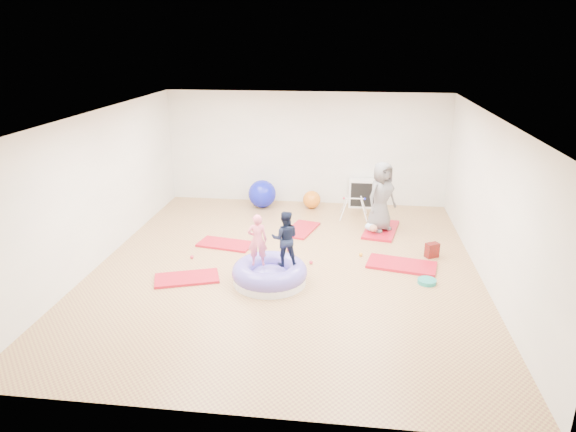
# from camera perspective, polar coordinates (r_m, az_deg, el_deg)

# --- Properties ---
(room) EXTENTS (7.01, 8.01, 2.81)m
(room) POSITION_cam_1_polar(r_m,az_deg,el_deg) (9.09, -0.23, 2.35)
(room) COLOR tan
(room) RESTS_ON ground
(gym_mat_front_left) EXTENTS (1.23, 0.89, 0.05)m
(gym_mat_front_left) POSITION_cam_1_polar(r_m,az_deg,el_deg) (9.29, -11.17, -6.80)
(gym_mat_front_left) COLOR #C1002B
(gym_mat_front_left) RESTS_ON ground
(gym_mat_mid_left) EXTENTS (1.18, 0.75, 0.05)m
(gym_mat_mid_left) POSITION_cam_1_polar(r_m,az_deg,el_deg) (10.63, -6.96, -3.11)
(gym_mat_mid_left) COLOR #C1002B
(gym_mat_mid_left) RESTS_ON ground
(gym_mat_center_back) EXTENTS (0.80, 1.17, 0.04)m
(gym_mat_center_back) POSITION_cam_1_polar(r_m,az_deg,el_deg) (11.34, 1.46, -1.50)
(gym_mat_center_back) COLOR #C1002B
(gym_mat_center_back) RESTS_ON ground
(gym_mat_right) EXTENTS (1.36, 0.87, 0.05)m
(gym_mat_right) POSITION_cam_1_polar(r_m,az_deg,el_deg) (9.85, 12.51, -5.32)
(gym_mat_right) COLOR #C1002B
(gym_mat_right) RESTS_ON ground
(gym_mat_rear_right) EXTENTS (0.89, 1.40, 0.05)m
(gym_mat_rear_right) POSITION_cam_1_polar(r_m,az_deg,el_deg) (11.49, 10.27, -1.50)
(gym_mat_rear_right) COLOR #C1002B
(gym_mat_rear_right) RESTS_ON ground
(inflatable_cushion) EXTENTS (1.31, 1.31, 0.41)m
(inflatable_cushion) POSITION_cam_1_polar(r_m,az_deg,el_deg) (8.96, -2.05, -6.45)
(inflatable_cushion) COLOR white
(inflatable_cushion) RESTS_ON ground
(child_pink) EXTENTS (0.37, 0.27, 0.92)m
(child_pink) POSITION_cam_1_polar(r_m,az_deg,el_deg) (8.71, -3.42, -2.38)
(child_pink) COLOR pink
(child_pink) RESTS_ON inflatable_cushion
(child_navy) EXTENTS (0.51, 0.42, 0.97)m
(child_navy) POSITION_cam_1_polar(r_m,az_deg,el_deg) (8.69, -0.33, -2.20)
(child_navy) COLOR black
(child_navy) RESTS_ON inflatable_cushion
(adult_caregiver) EXTENTS (0.87, 0.85, 1.51)m
(adult_caregiver) POSITION_cam_1_polar(r_m,az_deg,el_deg) (11.18, 10.33, 2.14)
(adult_caregiver) COLOR #5C5C5F
(adult_caregiver) RESTS_ON gym_mat_rear_right
(infant) EXTENTS (0.35, 0.36, 0.21)m
(infant) POSITION_cam_1_polar(r_m,az_deg,el_deg) (11.24, 9.44, -1.22)
(infant) COLOR #C1DFFF
(infant) RESTS_ON gym_mat_rear_right
(ball_pit_balls) EXTENTS (3.31, 1.15, 0.07)m
(ball_pit_balls) POSITION_cam_1_polar(r_m,az_deg,el_deg) (10.05, 0.09, -4.24)
(ball_pit_balls) COLOR #C82B45
(ball_pit_balls) RESTS_ON ground
(exercise_ball_blue) EXTENTS (0.69, 0.69, 0.69)m
(exercise_ball_blue) POSITION_cam_1_polar(r_m,az_deg,el_deg) (12.80, -2.89, 2.47)
(exercise_ball_blue) COLOR #1017BD
(exercise_ball_blue) RESTS_ON ground
(exercise_ball_orange) EXTENTS (0.44, 0.44, 0.44)m
(exercise_ball_orange) POSITION_cam_1_polar(r_m,az_deg,el_deg) (12.76, 2.65, 1.84)
(exercise_ball_orange) COLOR orange
(exercise_ball_orange) RESTS_ON ground
(infant_play_gym) EXTENTS (0.65, 0.62, 0.50)m
(infant_play_gym) POSITION_cam_1_polar(r_m,az_deg,el_deg) (12.10, 7.35, 1.26)
(infant_play_gym) COLOR white
(infant_play_gym) RESTS_ON ground
(cube_shelf) EXTENTS (0.70, 0.35, 0.70)m
(cube_shelf) POSITION_cam_1_polar(r_m,az_deg,el_deg) (12.96, 8.32, 2.53)
(cube_shelf) COLOR white
(cube_shelf) RESTS_ON ground
(balance_disc) EXTENTS (0.32, 0.32, 0.07)m
(balance_disc) POSITION_cam_1_polar(r_m,az_deg,el_deg) (9.30, 15.18, -7.02)
(balance_disc) COLOR teal
(balance_disc) RESTS_ON ground
(backpack) EXTENTS (0.29, 0.26, 0.29)m
(backpack) POSITION_cam_1_polar(r_m,az_deg,el_deg) (10.33, 15.71, -3.68)
(backpack) COLOR #970C06
(backpack) RESTS_ON ground
(yellow_toy) EXTENTS (0.18, 0.18, 0.03)m
(yellow_toy) POSITION_cam_1_polar(r_m,az_deg,el_deg) (9.41, -11.82, -6.57)
(yellow_toy) COLOR #FFA524
(yellow_toy) RESTS_ON ground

